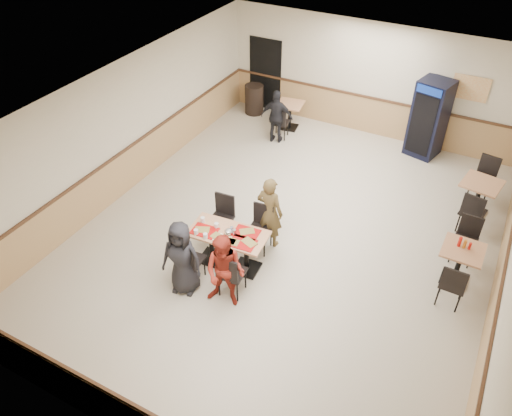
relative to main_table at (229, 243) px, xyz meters
The scene contains 20 objects.
ground 1.56m from the main_table, 63.70° to the left, with size 10.00×10.00×0.00m, color beige.
room_shell 4.56m from the main_table, 57.87° to the left, with size 10.00×10.00×10.00m.
main_table is the anchor object (origin of this frame).
main_chairs 0.06m from the main_table, behind, with size 1.45×1.83×1.00m.
diner_woman_left 1.04m from the main_table, 112.94° to the right, with size 0.74×0.48×1.51m, color black.
diner_woman_right 0.99m from the main_table, 62.66° to the right, with size 0.73×0.57×1.50m, color maroon.
diner_man_opposite 1.04m from the main_table, 67.06° to the left, with size 0.57×0.37×1.56m, color brown.
lone_diner 4.85m from the main_table, 105.29° to the left, with size 0.85×0.35×1.45m, color black.
tabletop_clutter 0.30m from the main_table, 75.22° to the right, with size 1.30×0.71×0.12m.
side_table_near 4.26m from the main_table, 22.16° to the left, with size 0.73×0.73×0.77m.
side_table_near_chair_south 4.07m from the main_table, 14.08° to the left, with size 0.45×0.45×0.98m, color black, non-canonical shape.
side_table_near_chair_north 4.53m from the main_table, 29.41° to the left, with size 0.45×0.45×0.98m, color black, non-canonical shape.
side_table_far 5.52m from the main_table, 44.65° to the left, with size 0.88×0.88×0.82m.
side_table_far_chair_south 5.08m from the main_table, 39.40° to the left, with size 0.48×0.48×1.04m, color black, non-canonical shape.
side_table_far_chair_north 6.00m from the main_table, 49.10° to the left, with size 0.48×0.48×1.04m, color black, non-canonical shape.
condiment_caddy 4.27m from the main_table, 22.94° to the left, with size 0.23×0.06×0.20m.
back_table 5.66m from the main_table, 103.05° to the left, with size 0.79×0.79×0.74m.
back_table_chair_lone 5.08m from the main_table, 104.56° to the left, with size 0.43×0.43×0.94m, color black, non-canonical shape.
pepsi_cooler 6.36m from the main_table, 68.51° to the left, with size 0.90×0.90×1.98m.
trash_bin 6.41m from the main_table, 113.78° to the left, with size 0.54×0.54×0.85m, color black.
Camera 1 is at (3.10, -7.27, 6.83)m, focal length 35.00 mm.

